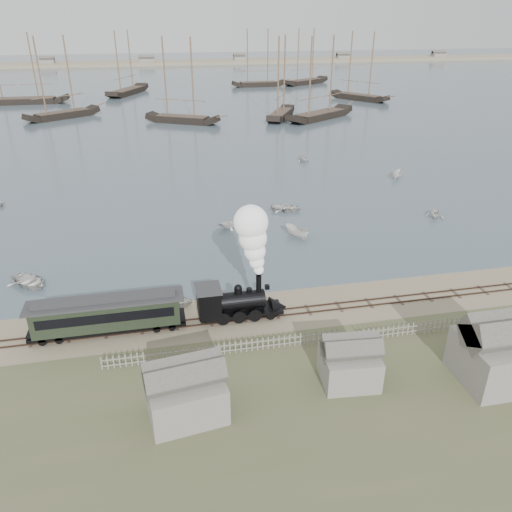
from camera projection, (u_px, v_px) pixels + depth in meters
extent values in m
plane|color=tan|center=(282.00, 302.00, 47.31)|extent=(600.00, 600.00, 0.00)
cube|color=#435760|center=(175.00, 83.00, 196.94)|extent=(600.00, 336.00, 0.06)
cube|color=#3E2A21|center=(289.00, 315.00, 45.07)|extent=(120.00, 0.08, 0.12)
cube|color=#3E2A21|center=(286.00, 309.00, 45.95)|extent=(120.00, 0.08, 0.12)
cube|color=#413229|center=(287.00, 312.00, 45.54)|extent=(120.00, 1.80, 0.06)
cube|color=#9D8F72|center=(166.00, 64.00, 267.37)|extent=(500.00, 20.00, 1.80)
cube|color=black|center=(241.00, 311.00, 44.43)|extent=(7.36, 2.16, 0.27)
cylinder|color=black|center=(236.00, 301.00, 43.88)|extent=(4.54, 1.62, 1.62)
cube|color=black|center=(209.00, 302.00, 43.35)|extent=(1.95, 2.38, 2.49)
cube|color=#323335|center=(208.00, 289.00, 42.78)|extent=(2.16, 2.60, 0.13)
cylinder|color=black|center=(259.00, 284.00, 43.62)|extent=(0.48, 0.48, 1.73)
sphere|color=black|center=(238.00, 288.00, 43.37)|extent=(0.69, 0.69, 0.69)
cone|color=black|center=(279.00, 308.00, 45.11)|extent=(1.51, 2.16, 2.16)
cube|color=black|center=(267.00, 287.00, 43.92)|extent=(0.38, 0.38, 0.38)
cube|color=black|center=(109.00, 326.00, 42.39)|extent=(12.89, 2.12, 0.32)
cube|color=black|center=(107.00, 313.00, 41.82)|extent=(11.97, 2.30, 2.30)
cube|color=black|center=(106.00, 319.00, 40.70)|extent=(11.05, 0.06, 0.83)
cube|color=black|center=(108.00, 304.00, 42.75)|extent=(11.05, 0.06, 0.83)
cube|color=#323335|center=(105.00, 301.00, 41.30)|extent=(12.89, 2.49, 0.17)
cube|color=#323335|center=(105.00, 298.00, 41.18)|extent=(11.51, 1.10, 0.41)
imported|color=silver|center=(170.00, 302.00, 46.35)|extent=(4.02, 4.99, 0.92)
imported|color=silver|center=(29.00, 281.00, 49.79)|extent=(5.35, 5.35, 0.91)
imported|color=silver|center=(229.00, 223.00, 63.02)|extent=(2.48, 2.84, 1.46)
imported|color=silver|center=(297.00, 232.00, 60.40)|extent=(3.75, 3.12, 1.39)
imported|color=silver|center=(287.00, 208.00, 68.75)|extent=(4.23, 4.95, 0.87)
imported|color=silver|center=(435.00, 212.00, 66.38)|extent=(3.63, 3.51, 1.46)
imported|color=silver|center=(397.00, 175.00, 82.25)|extent=(3.22, 3.06, 1.25)
imported|color=silver|center=(303.00, 158.00, 91.45)|extent=(3.47, 3.24, 1.47)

